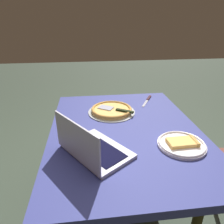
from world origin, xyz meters
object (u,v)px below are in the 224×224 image
at_px(dining_table, 125,139).
at_px(table_knife, 148,100).
at_px(pizza_plate, 182,144).
at_px(pizza_tray, 112,110).
at_px(laptop, 91,148).

height_order(dining_table, table_knife, table_knife).
relative_size(dining_table, pizza_plate, 4.74).
bearing_deg(pizza_tray, table_knife, 121.13).
bearing_deg(dining_table, laptop, -41.88).
xyz_separation_m(dining_table, pizza_plate, (0.22, 0.27, 0.09)).
xyz_separation_m(dining_table, pizza_tray, (-0.25, -0.05, 0.10)).
xyz_separation_m(laptop, table_knife, (-0.69, 0.49, -0.04)).
height_order(dining_table, pizza_tray, pizza_tray).
height_order(laptop, pizza_plate, laptop).
distance_m(dining_table, pizza_tray, 0.27).
bearing_deg(table_knife, dining_table, -31.31).
bearing_deg(dining_table, pizza_tray, -167.71).
xyz_separation_m(dining_table, table_knife, (-0.45, 0.27, 0.08)).
relative_size(dining_table, laptop, 2.89).
bearing_deg(laptop, table_knife, 144.66).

